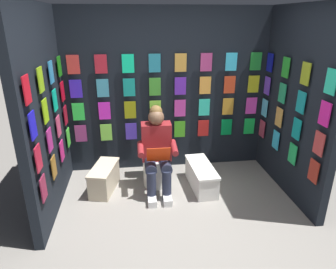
{
  "coord_description": "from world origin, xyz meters",
  "views": [
    {
      "loc": [
        0.55,
        2.65,
        2.26
      ],
      "look_at": [
        0.09,
        -0.97,
        0.85
      ],
      "focal_mm": 32.41,
      "sensor_mm": 36.0,
      "label": 1
    }
  ],
  "objects_px": {
    "person_reading": "(157,151)",
    "comic_longbox_near": "(201,176)",
    "toilet": "(156,161)",
    "comic_longbox_far": "(104,178)"
  },
  "relations": [
    {
      "from": "person_reading",
      "to": "comic_longbox_far",
      "type": "distance_m",
      "value": 0.85
    },
    {
      "from": "person_reading",
      "to": "comic_longbox_far",
      "type": "height_order",
      "value": "person_reading"
    },
    {
      "from": "toilet",
      "to": "comic_longbox_far",
      "type": "height_order",
      "value": "toilet"
    },
    {
      "from": "toilet",
      "to": "person_reading",
      "type": "xyz_separation_m",
      "value": [
        0.0,
        0.23,
        0.27
      ]
    },
    {
      "from": "comic_longbox_near",
      "to": "person_reading",
      "type": "bearing_deg",
      "value": -3.5
    },
    {
      "from": "toilet",
      "to": "person_reading",
      "type": "bearing_deg",
      "value": 90.07
    },
    {
      "from": "comic_longbox_far",
      "to": "toilet",
      "type": "bearing_deg",
      "value": -155.38
    },
    {
      "from": "toilet",
      "to": "comic_longbox_near",
      "type": "distance_m",
      "value": 0.68
    },
    {
      "from": "person_reading",
      "to": "comic_longbox_near",
      "type": "height_order",
      "value": "person_reading"
    },
    {
      "from": "comic_longbox_near",
      "to": "toilet",
      "type": "bearing_deg",
      "value": -23.56
    }
  ]
}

